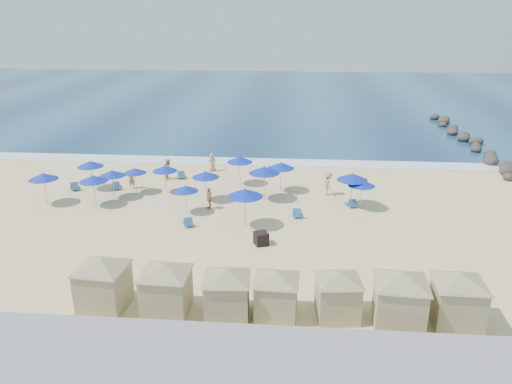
# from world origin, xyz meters

# --- Properties ---
(ground) EXTENTS (160.00, 160.00, 0.00)m
(ground) POSITION_xyz_m (0.00, 0.00, 0.00)
(ground) COLOR beige
(ground) RESTS_ON ground
(ocean) EXTENTS (160.00, 80.00, 0.06)m
(ocean) POSITION_xyz_m (0.00, 55.00, 0.03)
(ocean) COLOR navy
(ocean) RESTS_ON ground
(surf_line) EXTENTS (160.00, 2.50, 0.08)m
(surf_line) POSITION_xyz_m (0.00, 15.50, 0.04)
(surf_line) COLOR white
(surf_line) RESTS_ON ground
(seawall) EXTENTS (160.00, 6.10, 1.22)m
(seawall) POSITION_xyz_m (0.00, -13.50, 0.65)
(seawall) COLOR gray
(seawall) RESTS_ON ground
(rock_jetty) EXTENTS (2.56, 26.66, 0.96)m
(rock_jetty) POSITION_xyz_m (24.01, 24.90, 0.36)
(rock_jetty) COLOR #2B2624
(rock_jetty) RESTS_ON ground
(trash_bin) EXTENTS (1.03, 1.03, 0.77)m
(trash_bin) POSITION_xyz_m (3.65, -2.08, 0.39)
(trash_bin) COLOR black
(trash_bin) RESTS_ON ground
(cabana_0) EXTENTS (4.50, 4.50, 2.83)m
(cabana_0) POSITION_xyz_m (-3.20, -9.50, 1.62)
(cabana_0) COLOR tan
(cabana_0) RESTS_ON ground
(cabana_1) EXTENTS (4.43, 4.43, 2.78)m
(cabana_1) POSITION_xyz_m (-0.17, -9.67, 1.59)
(cabana_1) COLOR tan
(cabana_1) RESTS_ON ground
(cabana_2) EXTENTS (4.23, 4.23, 2.66)m
(cabana_2) POSITION_xyz_m (2.66, -9.75, 1.52)
(cabana_2) COLOR tan
(cabana_2) RESTS_ON ground
(cabana_3) EXTENTS (4.03, 4.03, 2.53)m
(cabana_3) POSITION_xyz_m (4.88, -9.55, 1.45)
(cabana_3) COLOR tan
(cabana_3) RESTS_ON ground
(cabana_4) EXTENTS (4.03, 4.03, 2.54)m
(cabana_4) POSITION_xyz_m (7.66, -9.36, 1.46)
(cabana_4) COLOR tan
(cabana_4) RESTS_ON ground
(cabana_5) EXTENTS (4.63, 4.63, 2.91)m
(cabana_5) POSITION_xyz_m (10.31, -9.83, 1.67)
(cabana_5) COLOR tan
(cabana_5) RESTS_ON ground
(cabana_6) EXTENTS (4.46, 4.46, 2.80)m
(cabana_6) POSITION_xyz_m (12.88, -9.52, 1.60)
(cabana_6) COLOR tan
(cabana_6) RESTS_ON ground
(umbrella_0) EXTENTS (2.09, 2.09, 2.38)m
(umbrella_0) POSITION_xyz_m (-10.44, 6.96, 2.06)
(umbrella_0) COLOR #A5A8AD
(umbrella_0) RESTS_ON ground
(umbrella_1) EXTENTS (1.99, 1.99, 2.26)m
(umbrella_1) POSITION_xyz_m (-8.00, 5.05, 1.96)
(umbrella_1) COLOR #A5A8AD
(umbrella_1) RESTS_ON ground
(umbrella_2) EXTENTS (1.81, 1.81, 2.06)m
(umbrella_2) POSITION_xyz_m (-6.70, 6.37, 1.79)
(umbrella_2) COLOR #A5A8AD
(umbrella_2) RESTS_ON ground
(umbrella_3) EXTENTS (2.08, 2.08, 2.37)m
(umbrella_3) POSITION_xyz_m (-8.79, 3.41, 2.05)
(umbrella_3) COLOR #A5A8AD
(umbrella_3) RESTS_ON ground
(umbrella_4) EXTENTS (1.97, 1.97, 2.24)m
(umbrella_4) POSITION_xyz_m (-4.42, 6.61, 1.94)
(umbrella_4) COLOR #A5A8AD
(umbrella_4) RESTS_ON ground
(umbrella_5) EXTENTS (2.08, 2.08, 2.36)m
(umbrella_5) POSITION_xyz_m (-0.96, 5.08, 2.05)
(umbrella_5) COLOR #A5A8AD
(umbrella_5) RESTS_ON ground
(umbrella_6) EXTENTS (1.82, 1.82, 2.07)m
(umbrella_6) POSITION_xyz_m (-1.92, 2.58, 1.80)
(umbrella_6) COLOR #A5A8AD
(umbrella_6) RESTS_ON ground
(umbrella_7) EXTENTS (2.13, 2.13, 2.42)m
(umbrella_7) POSITION_xyz_m (1.10, 9.08, 2.10)
(umbrella_7) COLOR #A5A8AD
(umbrella_7) RESTS_ON ground
(umbrella_8) EXTENTS (2.36, 2.36, 2.68)m
(umbrella_8) POSITION_xyz_m (3.31, 5.65, 2.33)
(umbrella_8) COLOR #A5A8AD
(umbrella_8) RESTS_ON ground
(umbrella_9) EXTENTS (2.14, 2.14, 2.44)m
(umbrella_9) POSITION_xyz_m (4.46, 7.59, 2.11)
(umbrella_9) COLOR #A5A8AD
(umbrella_9) RESTS_ON ground
(umbrella_10) EXTENTS (1.97, 1.97, 2.24)m
(umbrella_10) POSITION_xyz_m (10.25, 4.35, 1.94)
(umbrella_10) COLOR #A5A8AD
(umbrella_10) RESTS_ON ground
(umbrella_11) EXTENTS (2.26, 2.26, 2.58)m
(umbrella_11) POSITION_xyz_m (9.63, 4.81, 2.23)
(umbrella_11) COLOR #A5A8AD
(umbrella_11) RESTS_ON ground
(umbrella_12) EXTENTS (2.37, 2.37, 2.69)m
(umbrella_12) POSITION_xyz_m (2.43, 0.54, 2.34)
(umbrella_12) COLOR #A5A8AD
(umbrella_12) RESTS_ON ground
(umbrella_13) EXTENTS (2.14, 2.14, 2.44)m
(umbrella_13) POSITION_xyz_m (-12.49, 3.45, 2.11)
(umbrella_13) COLOR #A5A8AD
(umbrella_13) RESTS_ON ground
(beach_chair_0) EXTENTS (1.04, 1.44, 0.73)m
(beach_chair_0) POSITION_xyz_m (-11.78, 6.61, 0.25)
(beach_chair_0) COLOR #25538B
(beach_chair_0) RESTS_ON ground
(beach_chair_1) EXTENTS (0.95, 1.41, 0.71)m
(beach_chair_1) POSITION_xyz_m (-8.57, 7.07, 0.25)
(beach_chair_1) COLOR #25538B
(beach_chair_1) RESTS_ON ground
(beach_chair_2) EXTENTS (0.85, 1.40, 0.72)m
(beach_chair_2) POSITION_xyz_m (-4.04, 10.26, 0.25)
(beach_chair_2) COLOR #25538B
(beach_chair_2) RESTS_ON ground
(beach_chair_3) EXTENTS (0.96, 1.37, 0.69)m
(beach_chair_3) POSITION_xyz_m (-1.36, 0.34, 0.24)
(beach_chair_3) COLOR #25538B
(beach_chair_3) RESTS_ON ground
(beach_chair_4) EXTENTS (0.64, 1.33, 0.72)m
(beach_chair_4) POSITION_xyz_m (5.78, 2.50, 0.25)
(beach_chair_4) COLOR #25538B
(beach_chair_4) RESTS_ON ground
(beach_chair_5) EXTENTS (0.84, 1.29, 0.65)m
(beach_chair_5) POSITION_xyz_m (9.64, 4.74, 0.23)
(beach_chair_5) COLOR #25538B
(beach_chair_5) RESTS_ON ground
(beachgoer_0) EXTENTS (0.66, 0.72, 1.64)m
(beachgoer_0) POSITION_xyz_m (-7.38, 7.34, 0.82)
(beachgoer_0) COLOR tan
(beachgoer_0) RESTS_ON ground
(beachgoer_1) EXTENTS (0.70, 0.88, 1.74)m
(beachgoer_1) POSITION_xyz_m (-5.02, 9.95, 0.87)
(beachgoer_1) COLOR tan
(beachgoer_1) RESTS_ON ground
(beachgoer_2) EXTENTS (0.78, 0.99, 1.57)m
(beachgoer_2) POSITION_xyz_m (-0.47, 3.51, 0.79)
(beachgoer_2) COLOR tan
(beachgoer_2) RESTS_ON ground
(beachgoer_3) EXTENTS (0.80, 1.22, 1.78)m
(beachgoer_3) POSITION_xyz_m (8.11, 7.12, 0.89)
(beachgoer_3) COLOR tan
(beachgoer_3) RESTS_ON ground
(beachgoer_4) EXTENTS (0.93, 0.85, 1.60)m
(beachgoer_4) POSITION_xyz_m (-1.76, 12.53, 0.80)
(beachgoer_4) COLOR tan
(beachgoer_4) RESTS_ON ground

